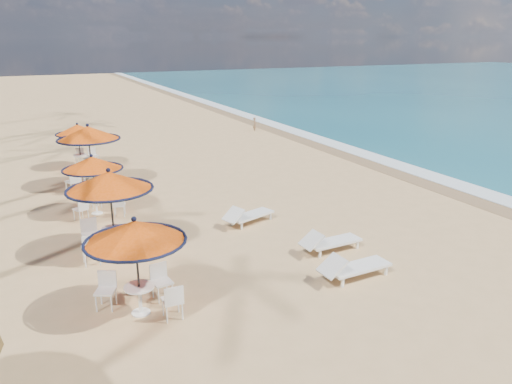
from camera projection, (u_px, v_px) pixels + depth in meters
ground at (331, 270)px, 13.38m from camera, size 160.00×160.00×0.00m
foam_strip at (374, 158)px, 25.81m from camera, size 1.20×140.00×0.04m
wetsand_band at (359, 159)px, 25.44m from camera, size 1.40×140.00×0.02m
station_0 at (137, 243)px, 10.80m from camera, size 2.23×2.23×2.33m
station_1 at (109, 192)px, 13.86m from camera, size 2.42×2.42×2.53m
station_2 at (93, 171)px, 17.14m from camera, size 2.06×2.06×2.15m
station_3 at (87, 141)px, 20.29m from camera, size 2.53×2.59×2.64m
station_4 at (79, 134)px, 23.49m from camera, size 2.06×2.06×2.15m
lounger_near at (353, 267)px, 12.78m from camera, size 2.03×0.72×0.72m
lounger_mid at (329, 241)px, 14.41m from camera, size 1.92×0.68×0.68m
lounger_far at (247, 215)px, 16.55m from camera, size 1.97×1.15×0.67m
person at (255, 124)px, 32.94m from camera, size 0.31×0.39×0.96m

